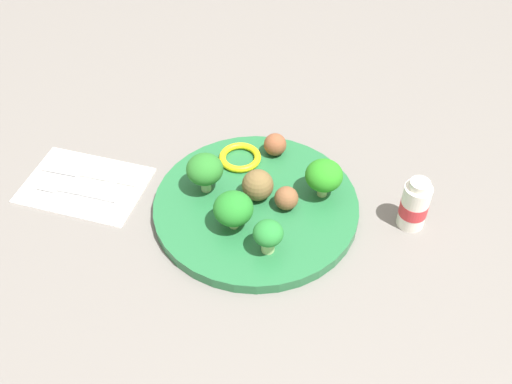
{
  "coord_description": "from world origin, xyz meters",
  "views": [
    {
      "loc": [
        -0.11,
        0.55,
        0.61
      ],
      "look_at": [
        0.0,
        0.0,
        0.04
      ],
      "focal_mm": 42.22,
      "sensor_mm": 36.0,
      "label": 1
    }
  ],
  "objects_px": {
    "meatball_far_rim": "(287,196)",
    "yogurt_bottle": "(414,205)",
    "meatball_mid_right": "(257,185)",
    "knife": "(86,173)",
    "broccoli_floret_back_right": "(268,234)",
    "fork": "(73,189)",
    "broccoli_floret_front_left": "(324,176)",
    "plate": "(256,206)",
    "napkin": "(85,184)",
    "meatball_near_rim": "(275,145)",
    "broccoli_floret_back_left": "(233,209)",
    "pepper_ring_back_right": "(240,157)",
    "broccoli_floret_far_rim": "(205,170)"
  },
  "relations": [
    {
      "from": "meatball_near_rim",
      "to": "yogurt_bottle",
      "type": "xyz_separation_m",
      "value": [
        -0.2,
        0.09,
        0.0
      ]
    },
    {
      "from": "broccoli_floret_front_left",
      "to": "meatball_mid_right",
      "type": "bearing_deg",
      "value": 13.54
    },
    {
      "from": "meatball_far_rim",
      "to": "napkin",
      "type": "xyz_separation_m",
      "value": [
        0.29,
        0.0,
        -0.03
      ]
    },
    {
      "from": "yogurt_bottle",
      "to": "pepper_ring_back_right",
      "type": "bearing_deg",
      "value": -14.33
    },
    {
      "from": "meatball_near_rim",
      "to": "napkin",
      "type": "xyz_separation_m",
      "value": [
        0.26,
        0.1,
        -0.03
      ]
    },
    {
      "from": "knife",
      "to": "napkin",
      "type": "bearing_deg",
      "value": 106.66
    },
    {
      "from": "broccoli_floret_back_right",
      "to": "broccoli_floret_back_left",
      "type": "xyz_separation_m",
      "value": [
        0.05,
        -0.03,
        0.0
      ]
    },
    {
      "from": "broccoli_floret_back_right",
      "to": "napkin",
      "type": "height_order",
      "value": "broccoli_floret_back_right"
    },
    {
      "from": "plate",
      "to": "knife",
      "type": "height_order",
      "value": "plate"
    },
    {
      "from": "meatball_mid_right",
      "to": "napkin",
      "type": "bearing_deg",
      "value": 2.55
    },
    {
      "from": "meatball_mid_right",
      "to": "napkin",
      "type": "height_order",
      "value": "meatball_mid_right"
    },
    {
      "from": "plate",
      "to": "meatball_mid_right",
      "type": "height_order",
      "value": "meatball_mid_right"
    },
    {
      "from": "broccoli_floret_far_rim",
      "to": "meatball_near_rim",
      "type": "height_order",
      "value": "broccoli_floret_far_rim"
    },
    {
      "from": "meatball_near_rim",
      "to": "fork",
      "type": "bearing_deg",
      "value": 24.33
    },
    {
      "from": "broccoli_floret_far_rim",
      "to": "knife",
      "type": "relative_size",
      "value": 0.4
    },
    {
      "from": "meatball_near_rim",
      "to": "plate",
      "type": "bearing_deg",
      "value": 85.62
    },
    {
      "from": "broccoli_floret_far_rim",
      "to": "meatball_mid_right",
      "type": "relative_size",
      "value": 1.35
    },
    {
      "from": "meatball_far_rim",
      "to": "knife",
      "type": "distance_m",
      "value": 0.3
    },
    {
      "from": "meatball_mid_right",
      "to": "meatball_far_rim",
      "type": "bearing_deg",
      "value": 168.9
    },
    {
      "from": "broccoli_floret_back_left",
      "to": "pepper_ring_back_right",
      "type": "bearing_deg",
      "value": -81.45
    },
    {
      "from": "fork",
      "to": "broccoli_floret_back_right",
      "type": "bearing_deg",
      "value": 167.93
    },
    {
      "from": "fork",
      "to": "napkin",
      "type": "bearing_deg",
      "value": -118.47
    },
    {
      "from": "broccoli_floret_far_rim",
      "to": "yogurt_bottle",
      "type": "height_order",
      "value": "yogurt_bottle"
    },
    {
      "from": "knife",
      "to": "yogurt_bottle",
      "type": "bearing_deg",
      "value": 179.72
    },
    {
      "from": "pepper_ring_back_right",
      "to": "knife",
      "type": "xyz_separation_m",
      "value": [
        0.22,
        0.06,
        -0.01
      ]
    },
    {
      "from": "broccoli_floret_back_right",
      "to": "meatball_mid_right",
      "type": "relative_size",
      "value": 1.1
    },
    {
      "from": "meatball_mid_right",
      "to": "napkin",
      "type": "distance_m",
      "value": 0.25
    },
    {
      "from": "broccoli_floret_front_left",
      "to": "yogurt_bottle",
      "type": "relative_size",
      "value": 0.73
    },
    {
      "from": "meatball_far_rim",
      "to": "yogurt_bottle",
      "type": "xyz_separation_m",
      "value": [
        -0.17,
        -0.01,
        0.0
      ]
    },
    {
      "from": "meatball_mid_right",
      "to": "knife",
      "type": "xyz_separation_m",
      "value": [
        0.25,
        -0.01,
        -0.03
      ]
    },
    {
      "from": "broccoli_floret_back_right",
      "to": "plate",
      "type": "bearing_deg",
      "value": -68.75
    },
    {
      "from": "plate",
      "to": "broccoli_floret_back_right",
      "type": "distance_m",
      "value": 0.09
    },
    {
      "from": "broccoli_floret_back_left",
      "to": "meatball_near_rim",
      "type": "height_order",
      "value": "broccoli_floret_back_left"
    },
    {
      "from": "meatball_far_rim",
      "to": "yogurt_bottle",
      "type": "distance_m",
      "value": 0.17
    },
    {
      "from": "napkin",
      "to": "meatball_near_rim",
      "type": "bearing_deg",
      "value": -158.12
    },
    {
      "from": "fork",
      "to": "knife",
      "type": "relative_size",
      "value": 0.83
    },
    {
      "from": "broccoli_floret_back_right",
      "to": "fork",
      "type": "bearing_deg",
      "value": -12.07
    },
    {
      "from": "pepper_ring_back_right",
      "to": "yogurt_bottle",
      "type": "relative_size",
      "value": 0.79
    },
    {
      "from": "plate",
      "to": "yogurt_bottle",
      "type": "relative_size",
      "value": 3.62
    },
    {
      "from": "meatball_mid_right",
      "to": "broccoli_floret_far_rim",
      "type": "bearing_deg",
      "value": 0.33
    },
    {
      "from": "broccoli_floret_back_right",
      "to": "meatball_far_rim",
      "type": "bearing_deg",
      "value": -97.35
    },
    {
      "from": "fork",
      "to": "meatball_near_rim",
      "type": "bearing_deg",
      "value": -155.67
    },
    {
      "from": "plate",
      "to": "broccoli_floret_front_left",
      "type": "bearing_deg",
      "value": -159.19
    },
    {
      "from": "yogurt_bottle",
      "to": "napkin",
      "type": "bearing_deg",
      "value": 2.01
    },
    {
      "from": "napkin",
      "to": "broccoli_floret_back_right",
      "type": "bearing_deg",
      "value": 164.22
    },
    {
      "from": "broccoli_floret_front_left",
      "to": "meatball_near_rim",
      "type": "distance_m",
      "value": 0.11
    },
    {
      "from": "napkin",
      "to": "fork",
      "type": "distance_m",
      "value": 0.02
    },
    {
      "from": "plate",
      "to": "broccoli_floret_back_right",
      "type": "xyz_separation_m",
      "value": [
        -0.03,
        0.08,
        0.04
      ]
    },
    {
      "from": "plate",
      "to": "pepper_ring_back_right",
      "type": "xyz_separation_m",
      "value": [
        0.04,
        -0.08,
        0.01
      ]
    },
    {
      "from": "meatball_mid_right",
      "to": "fork",
      "type": "height_order",
      "value": "meatball_mid_right"
    }
  ]
}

